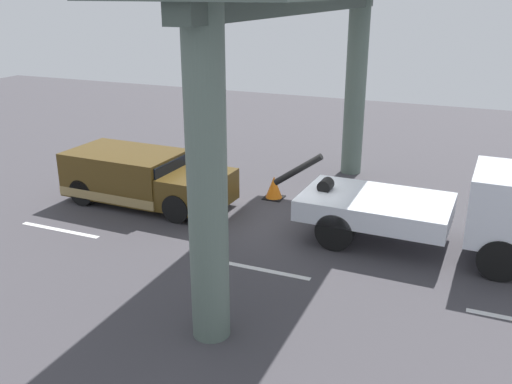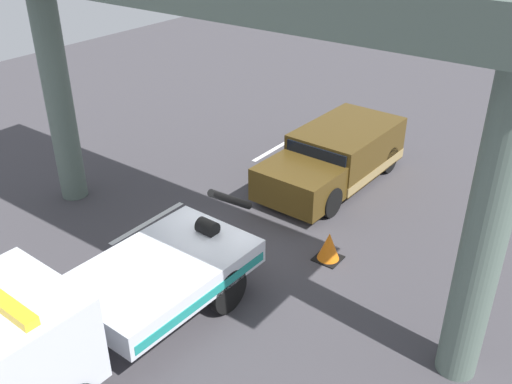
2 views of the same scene
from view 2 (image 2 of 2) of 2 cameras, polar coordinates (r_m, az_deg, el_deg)
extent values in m
cube|color=#423F44|center=(13.81, -2.74, -6.89)|extent=(60.00, 40.00, 0.10)
cube|color=silver|center=(19.42, 2.06, 4.45)|extent=(2.60, 0.16, 0.01)
cube|color=silver|center=(15.42, -10.80, -3.02)|extent=(2.60, 0.16, 0.01)
cube|color=silver|center=(11.96, -9.35, -7.92)|extent=(3.90, 2.50, 0.55)
cube|color=silver|center=(10.25, -23.55, -13.69)|extent=(2.11, 2.36, 1.65)
cube|color=teal|center=(11.31, -5.04, -10.59)|extent=(3.65, 0.12, 0.20)
cylinder|color=black|center=(12.86, -2.54, -0.78)|extent=(1.42, 0.22, 1.07)
cylinder|color=black|center=(12.52, -4.90, -3.56)|extent=(0.37, 0.46, 0.36)
cylinder|color=black|center=(12.05, -3.05, -9.74)|extent=(1.01, 0.35, 1.00)
cylinder|color=black|center=(13.26, -9.91, -6.15)|extent=(1.01, 0.35, 1.00)
cube|color=#4C3814|center=(17.50, 9.08, 4.50)|extent=(3.51, 2.29, 1.35)
cube|color=#4C3814|center=(15.58, 4.24, 0.80)|extent=(1.78, 2.16, 0.95)
cube|color=black|center=(16.00, 6.01, 3.49)|extent=(0.11, 1.94, 0.59)
cube|color=#9E8451|center=(17.71, 8.95, 3.05)|extent=(3.53, 2.31, 0.28)
cylinder|color=black|center=(15.39, 7.46, -0.98)|extent=(0.85, 0.30, 0.84)
cylinder|color=black|center=(16.31, 1.72, 1.09)|extent=(0.85, 0.30, 0.84)
cylinder|color=black|center=(18.10, 13.10, 3.24)|extent=(0.85, 0.30, 0.84)
cylinder|color=black|center=(18.88, 7.89, 4.84)|extent=(0.85, 0.30, 0.84)
cylinder|color=#596B60|center=(9.89, 22.17, -3.50)|extent=(0.72, 0.72, 6.14)
cylinder|color=#596B60|center=(16.10, -19.31, 9.34)|extent=(0.72, 0.72, 6.14)
cube|color=#3E4A43|center=(11.27, -4.10, 18.28)|extent=(0.50, 12.79, 0.36)
cone|color=orange|center=(13.67, 7.34, -5.44)|extent=(0.56, 0.56, 0.73)
cube|color=black|center=(13.86, 7.25, -6.64)|extent=(0.61, 0.61, 0.03)
camera|label=1|loc=(21.53, -44.75, 16.48)|focal=39.39mm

